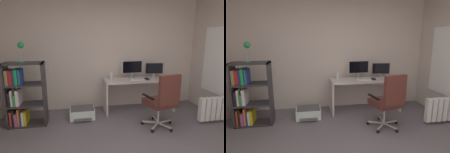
{
  "view_description": "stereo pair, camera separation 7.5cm",
  "coord_description": "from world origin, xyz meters",
  "views": [
    {
      "loc": [
        -0.69,
        -2.08,
        1.73
      ],
      "look_at": [
        0.03,
        1.65,
        0.91
      ],
      "focal_mm": 30.16,
      "sensor_mm": 36.0,
      "label": 1
    },
    {
      "loc": [
        -0.62,
        -2.1,
        1.73
      ],
      "look_at": [
        0.03,
        1.65,
        0.91
      ],
      "focal_mm": 30.16,
      "sensor_mm": 36.0,
      "label": 2
    }
  ],
  "objects": [
    {
      "name": "wall_back",
      "position": [
        0.0,
        2.39,
        1.39
      ],
      "size": [
        4.58,
        0.1,
        2.77
      ],
      "primitive_type": "cube",
      "color": "beige",
      "rests_on": "ground"
    },
    {
      "name": "desk",
      "position": [
        0.72,
        1.95,
        0.56
      ],
      "size": [
        1.61,
        0.57,
        0.75
      ],
      "color": "beige",
      "rests_on": "ground"
    },
    {
      "name": "monitor_main",
      "position": [
        0.59,
        2.07,
        1.0
      ],
      "size": [
        0.5,
        0.18,
        0.41
      ],
      "color": "#B2B5B7",
      "rests_on": "desk"
    },
    {
      "name": "monitor_secondary",
      "position": [
        1.14,
        2.07,
        0.95
      ],
      "size": [
        0.41,
        0.18,
        0.34
      ],
      "color": "#B2B5B7",
      "rests_on": "desk"
    },
    {
      "name": "keyboard",
      "position": [
        0.66,
        1.89,
        0.76
      ],
      "size": [
        0.34,
        0.14,
        0.02
      ],
      "primitive_type": "cube",
      "rotation": [
        0.0,
        0.0,
        -0.03
      ],
      "color": "silver",
      "rests_on": "desk"
    },
    {
      "name": "computer_mouse",
      "position": [
        0.88,
        1.87,
        0.77
      ],
      "size": [
        0.08,
        0.11,
        0.03
      ],
      "primitive_type": "cube",
      "rotation": [
        0.0,
        0.0,
        0.26
      ],
      "color": "black",
      "rests_on": "desk"
    },
    {
      "name": "desktop_speaker",
      "position": [
        0.08,
        2.02,
        0.84
      ],
      "size": [
        0.07,
        0.07,
        0.17
      ],
      "primitive_type": "cylinder",
      "color": "silver",
      "rests_on": "desk"
    },
    {
      "name": "office_chair",
      "position": [
        0.85,
        0.98,
        0.58
      ],
      "size": [
        0.63,
        0.68,
        1.07
      ],
      "color": "#B7BABC",
      "rests_on": "ground"
    },
    {
      "name": "bookshelf",
      "position": [
        -1.75,
        1.64,
        0.59
      ],
      "size": [
        0.71,
        0.36,
        1.25
      ],
      "color": "#312E33",
      "rests_on": "ground"
    },
    {
      "name": "desk_lamp",
      "position": [
        -1.68,
        1.64,
        1.53
      ],
      "size": [
        0.14,
        0.12,
        0.38
      ],
      "color": "#269152",
      "rests_on": "bookshelf"
    },
    {
      "name": "printer",
      "position": [
        -0.6,
        1.75,
        0.11
      ],
      "size": [
        0.52,
        0.46,
        0.23
      ],
      "color": "silver",
      "rests_on": "ground"
    },
    {
      "name": "radiator",
      "position": [
        2.19,
        1.02,
        0.3
      ],
      "size": [
        1.03,
        0.1,
        0.47
      ],
      "color": "white",
      "rests_on": "ground"
    }
  ]
}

